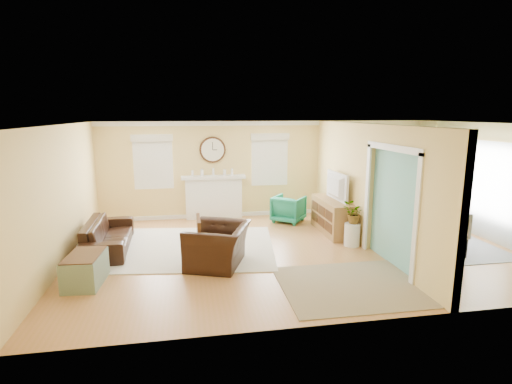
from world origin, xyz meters
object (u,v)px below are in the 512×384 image
sofa (108,235)px  dining_table (421,226)px  eames_chair (218,245)px  credenza (332,216)px  green_chair (289,209)px

sofa → dining_table: (6.81, -0.54, 0.00)m
eames_chair → credenza: credenza is taller
green_chair → dining_table: 3.24m
green_chair → dining_table: (2.56, -1.99, -0.03)m
credenza → dining_table: credenza is taller
sofa → credenza: (5.04, 0.34, 0.09)m
credenza → eames_chair: bearing=-150.3°
sofa → green_chair: (4.26, 1.45, 0.03)m
green_chair → dining_table: size_ratio=0.43×
sofa → dining_table: 6.84m
green_chair → eames_chair: bearing=91.0°
green_chair → dining_table: bearing=-179.8°
sofa → credenza: bearing=-87.9°
green_chair → credenza: (0.78, -1.11, 0.05)m
eames_chair → credenza: size_ratio=0.74×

